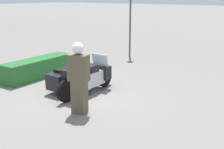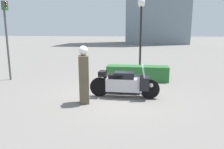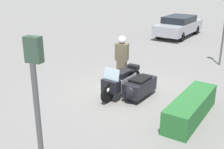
{
  "view_description": "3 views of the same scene",
  "coord_description": "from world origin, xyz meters",
  "views": [
    {
      "loc": [
        -6.02,
        -5.44,
        3.02
      ],
      "look_at": [
        0.92,
        -0.65,
        0.61
      ],
      "focal_mm": 45.0,
      "sensor_mm": 36.0,
      "label": 1
    },
    {
      "loc": [
        0.95,
        -7.51,
        2.35
      ],
      "look_at": [
        0.03,
        -0.43,
        0.9
      ],
      "focal_mm": 35.0,
      "sensor_mm": 36.0,
      "label": 2
    },
    {
      "loc": [
        8.6,
        4.92,
        4.16
      ],
      "look_at": [
        0.29,
        -0.56,
        0.63
      ],
      "focal_mm": 45.0,
      "sensor_mm": 36.0,
      "label": 3
    }
  ],
  "objects": [
    {
      "name": "hedge_bush_curbside",
      "position": [
        0.84,
        2.68,
        0.35
      ],
      "size": [
        2.87,
        0.75,
        0.7
      ],
      "primitive_type": "cube",
      "color": "#28662D",
      "rests_on": "ground"
    },
    {
      "name": "parked_car_background",
      "position": [
        -10.66,
        -2.09,
        0.77
      ],
      "size": [
        4.8,
        1.96,
        1.45
      ],
      "rotation": [
        0.0,
        0.0,
        3.12
      ],
      "color": "#9E9EA3",
      "rests_on": "ground"
    },
    {
      "name": "ground_plane",
      "position": [
        0.0,
        0.0,
        0.0
      ],
      "size": [
        160.0,
        160.0,
        0.0
      ],
      "primitive_type": "plane",
      "color": "slate"
    },
    {
      "name": "officer_rider",
      "position": [
        -0.83,
        -0.82,
        0.99
      ],
      "size": [
        0.43,
        0.57,
        1.87
      ],
      "rotation": [
        0.0,
        0.0,
        0.25
      ],
      "color": "brown",
      "rests_on": "ground"
    },
    {
      "name": "traffic_light_near",
      "position": [
        5.89,
        1.72,
        2.19
      ],
      "size": [
        0.22,
        0.28,
        3.32
      ],
      "rotation": [
        0.0,
        0.0,
        3.36
      ],
      "color": "#4C4C4C",
      "rests_on": "ground"
    },
    {
      "name": "police_motorcycle",
      "position": [
        0.46,
        0.31,
        0.48
      ],
      "size": [
        2.48,
        1.36,
        1.17
      ],
      "rotation": [
        0.0,
        0.0,
        -0.03
      ],
      "color": "black",
      "rests_on": "ground"
    }
  ]
}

